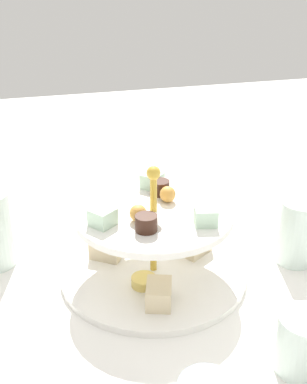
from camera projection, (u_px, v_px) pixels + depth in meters
ground_plane at (154, 275)px, 0.73m from camera, size 2.40×2.40×0.00m
tiered_serving_stand at (153, 247)px, 0.71m from camera, size 0.28×0.28×0.18m
water_glass_short_left at (303, 343)px, 0.55m from camera, size 0.06×0.06×0.07m
butter_knife_left at (147, 190)px, 1.00m from camera, size 0.04×0.17×0.00m
water_glass_mid_back at (297, 232)px, 0.74m from camera, size 0.06×0.06×0.10m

